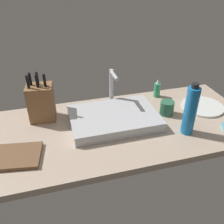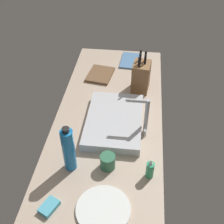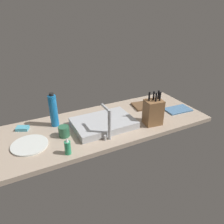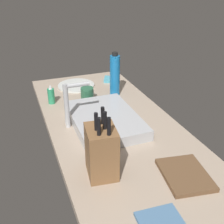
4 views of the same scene
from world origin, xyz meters
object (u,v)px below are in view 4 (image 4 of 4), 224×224
(sink_basin, at_px, (105,119))
(coffee_mug, at_px, (87,94))
(cutting_board, at_px, (185,175))
(dinner_plate, at_px, (76,85))
(water_bottle, at_px, (115,75))
(faucet, at_px, (69,102))
(dish_sponge, at_px, (109,79))
(soap_bottle, at_px, (51,95))
(knife_block, at_px, (101,151))

(sink_basin, distance_m, coffee_mug, 0.31)
(cutting_board, bearing_deg, coffee_mug, 10.98)
(dinner_plate, height_order, coffee_mug, coffee_mug)
(coffee_mug, bearing_deg, water_bottle, -83.51)
(faucet, relative_size, dish_sponge, 2.55)
(soap_bottle, bearing_deg, water_bottle, -91.78)
(faucet, relative_size, water_bottle, 0.84)
(soap_bottle, xyz_separation_m, dish_sponge, (0.23, -0.44, -0.04))
(water_bottle, bearing_deg, coffee_mug, 96.49)
(soap_bottle, height_order, water_bottle, water_bottle)
(faucet, distance_m, cutting_board, 0.64)
(coffee_mug, bearing_deg, faucet, 148.83)
(knife_block, xyz_separation_m, cutting_board, (-0.13, -0.29, -0.09))
(sink_basin, height_order, faucet, faucet)
(knife_block, distance_m, water_bottle, 0.77)
(dinner_plate, bearing_deg, dish_sponge, -85.60)
(faucet, bearing_deg, cutting_board, -148.85)
(dish_sponge, bearing_deg, cutting_board, 176.02)
(sink_basin, bearing_deg, coffee_mug, 0.23)
(soap_bottle, bearing_deg, knife_block, -174.08)
(dinner_plate, height_order, dish_sponge, dish_sponge)
(faucet, xyz_separation_m, dish_sponge, (0.54, -0.40, -0.12))
(water_bottle, distance_m, dinner_plate, 0.32)
(faucet, height_order, knife_block, knife_block)
(soap_bottle, distance_m, coffee_mug, 0.21)
(dinner_plate, bearing_deg, soap_bottle, 136.16)
(cutting_board, bearing_deg, knife_block, 66.00)
(knife_block, xyz_separation_m, coffee_mug, (0.68, -0.14, -0.06))
(coffee_mug, bearing_deg, dinner_plate, 2.24)
(soap_bottle, bearing_deg, cutting_board, -156.44)
(faucet, distance_m, dish_sponge, 0.68)
(sink_basin, relative_size, cutting_board, 2.17)
(faucet, xyz_separation_m, water_bottle, (0.30, -0.35, -0.01))
(dinner_plate, distance_m, coffee_mug, 0.25)
(knife_block, xyz_separation_m, water_bottle, (0.70, -0.32, 0.03))
(water_bottle, xyz_separation_m, dish_sponge, (0.24, -0.05, -0.12))
(knife_block, relative_size, dinner_plate, 1.10)
(knife_block, relative_size, coffee_mug, 3.39)
(sink_basin, relative_size, dish_sponge, 5.16)
(dinner_plate, relative_size, dish_sponge, 2.73)
(faucet, height_order, dinner_plate, faucet)
(sink_basin, xyz_separation_m, soap_bottle, (0.35, 0.21, 0.02))
(knife_block, bearing_deg, faucet, 11.22)
(sink_basin, distance_m, faucet, 0.20)
(soap_bottle, relative_size, dish_sponge, 1.33)
(soap_bottle, height_order, coffee_mug, soap_bottle)
(faucet, bearing_deg, dinner_plate, -16.84)
(sink_basin, bearing_deg, dinner_plate, 1.11)
(dinner_plate, bearing_deg, coffee_mug, -177.76)
(sink_basin, bearing_deg, faucet, 76.97)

